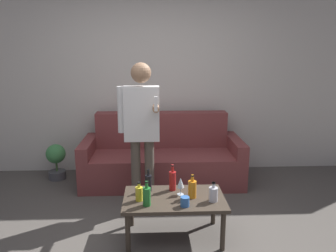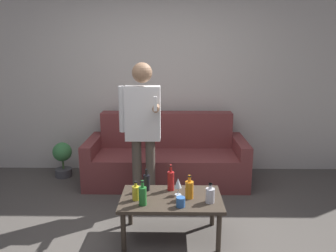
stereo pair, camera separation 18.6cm
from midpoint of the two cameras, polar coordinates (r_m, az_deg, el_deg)
name	(u,v)px [view 2 (the right image)]	position (r m, az deg, el deg)	size (l,w,h in m)	color
wall_back	(157,75)	(4.58, -0.77, 8.80)	(8.00, 0.06, 2.70)	silver
couch	(166,158)	(4.32, 0.94, -5.61)	(2.03, 0.81, 0.88)	brown
coffee_table	(171,202)	(3.03, 2.36, -13.13)	(0.91, 0.55, 0.39)	#3D3328
bottle_orange	(136,193)	(2.94, -3.79, -11.51)	(0.06, 0.06, 0.17)	yellow
bottle_green	(210,195)	(2.93, 9.19, -11.77)	(0.08, 0.08, 0.17)	silver
bottle_dark	(171,180)	(3.12, 2.22, -9.43)	(0.06, 0.06, 0.25)	#B21E1E
bottle_yellow	(189,189)	(2.97, 5.55, -10.91)	(0.07, 0.07, 0.22)	orange
bottle_red	(147,182)	(3.12, -2.02, -9.74)	(0.06, 0.06, 0.21)	black
bottle_clear	(143,195)	(2.84, -2.53, -11.99)	(0.07, 0.07, 0.22)	#23752D
wine_glass_near	(178,183)	(3.01, 3.55, -9.98)	(0.07, 0.07, 0.16)	silver
cup_on_table	(181,202)	(2.84, 4.14, -13.08)	(0.08, 0.08, 0.08)	#3366B2
person_standing_front	(143,123)	(3.44, -2.92, 0.46)	(0.43, 0.40, 1.57)	brown
potted_plant	(63,157)	(4.65, -16.80, -5.20)	(0.25, 0.25, 0.48)	#4C4C51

